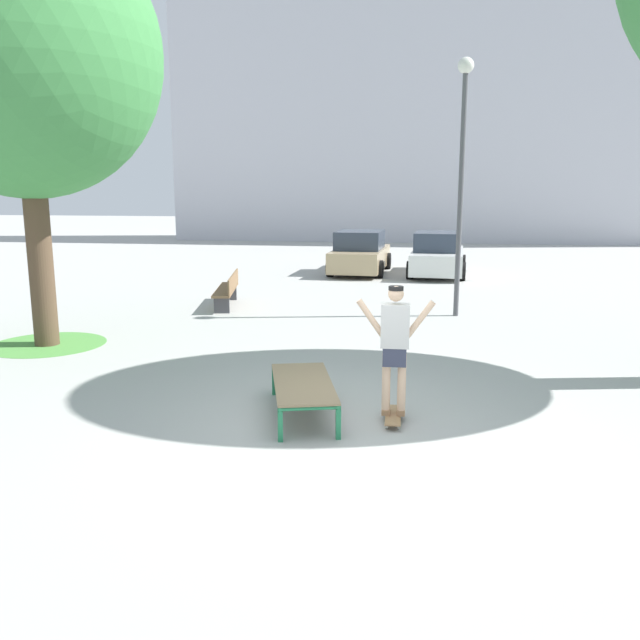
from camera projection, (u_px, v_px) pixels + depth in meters
ground_plane at (348, 427)px, 8.38m from camera, size 120.00×120.00×0.00m
building_facade at (435, 114)px, 36.74m from camera, size 29.38×4.00×14.01m
skate_box at (303, 385)px, 8.76m from camera, size 1.22×2.03×0.46m
skateboard at (393, 416)px, 8.58m from camera, size 0.22×0.80×0.09m
skater at (395, 341)px, 8.39m from camera, size 1.00×0.29×1.69m
tree_near_left at (23, 54)px, 11.75m from camera, size 4.91×4.91×7.94m
grass_patch_near_left at (47, 344)px, 12.81m from camera, size 2.21×2.21×0.01m
car_tan at (360, 253)px, 23.47m from camera, size 2.08×4.28×1.50m
car_white at (438, 255)px, 22.86m from camera, size 2.10×4.29×1.50m
park_bench at (228, 289)px, 16.85m from camera, size 0.88×2.44×0.83m
light_post at (462, 150)px, 14.94m from camera, size 0.36×0.36×5.83m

